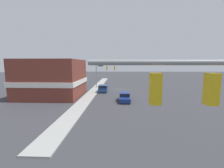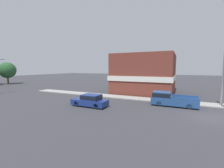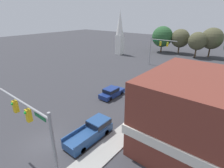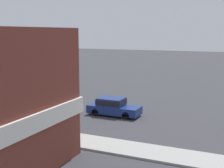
% 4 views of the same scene
% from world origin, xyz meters
% --- Properties ---
extents(ground_plane, '(200.00, 200.00, 0.00)m').
position_xyz_m(ground_plane, '(0.00, 0.00, 0.00)').
color(ground_plane, '#38383D').
extents(sidewalk_curb, '(2.40, 60.00, 0.14)m').
position_xyz_m(sidewalk_curb, '(5.70, 0.00, 0.07)').
color(sidewalk_curb, '#9E9E99').
rests_on(sidewalk_curb, ground).
extents(near_signal_assembly, '(7.78, 0.49, 6.96)m').
position_xyz_m(near_signal_assembly, '(3.38, -2.14, 5.06)').
color(near_signal_assembly, gray).
rests_on(near_signal_assembly, ground).
extents(car_lead, '(1.85, 4.68, 1.56)m').
position_xyz_m(car_lead, '(-1.45, 13.09, 0.81)').
color(car_lead, black).
rests_on(car_lead, ground).
extents(pickup_truck_parked, '(2.01, 5.62, 1.78)m').
position_xyz_m(pickup_truck_parked, '(3.29, 3.87, 0.88)').
color(pickup_truck_parked, black).
rests_on(pickup_truck_parked, ground).
extents(construction_barrel, '(0.64, 0.64, 0.97)m').
position_xyz_m(construction_barrel, '(3.90, -3.02, 0.49)').
color(construction_barrel, orange).
rests_on(construction_barrel, ground).
extents(corner_brick_building, '(11.87, 11.28, 7.54)m').
position_xyz_m(corner_brick_building, '(13.19, 9.40, 3.69)').
color(corner_brick_building, brown).
rests_on(corner_brick_building, ground).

